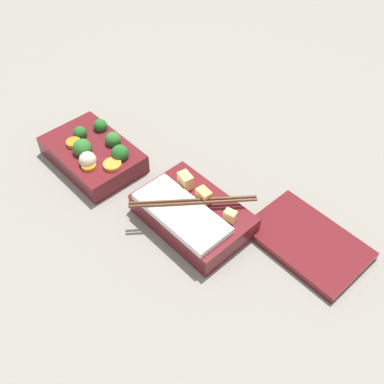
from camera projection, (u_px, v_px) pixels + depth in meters
ground_plane at (147, 193)px, 0.84m from camera, size 3.00×3.00×0.00m
bento_tray_vegetable at (93, 153)px, 0.88m from camera, size 0.19×0.13×0.07m
bento_tray_rice at (192, 214)px, 0.77m from camera, size 0.19×0.18×0.07m
bento_lid at (308, 242)px, 0.75m from camera, size 0.19×0.13×0.01m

